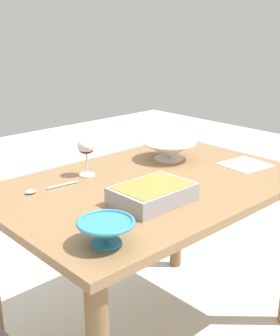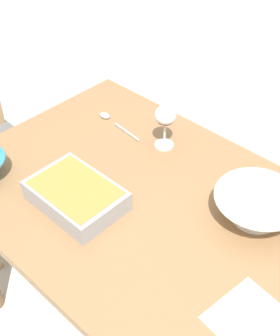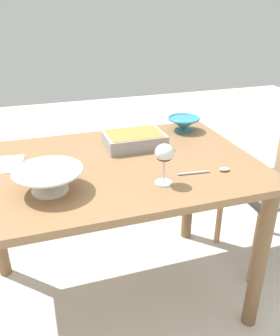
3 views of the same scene
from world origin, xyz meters
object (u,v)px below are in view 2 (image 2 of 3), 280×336
at_px(wine_glass, 165,118).
at_px(serving_spoon, 112,120).
at_px(casserole_dish, 76,194).
at_px(dining_table, 148,227).
at_px(napkin, 254,324).
at_px(mixing_bowl, 257,206).

relative_size(wine_glass, serving_spoon, 0.73).
xyz_separation_m(casserole_dish, serving_spoon, (0.23, -0.37, -0.03)).
bearing_deg(wine_glass, dining_table, 121.21).
bearing_deg(dining_table, serving_spoon, -28.88).
bearing_deg(napkin, serving_spoon, -22.08).
relative_size(dining_table, casserole_dish, 4.46).
bearing_deg(serving_spoon, napkin, 157.92).
distance_m(casserole_dish, napkin, 0.62).
xyz_separation_m(wine_glass, napkin, (-0.61, 0.37, -0.12)).
relative_size(dining_table, serving_spoon, 5.60).
height_order(dining_table, casserole_dish, casserole_dish).
distance_m(dining_table, mixing_bowl, 0.37).
height_order(mixing_bowl, serving_spoon, mixing_bowl).
bearing_deg(casserole_dish, wine_glass, -90.80).
xyz_separation_m(dining_table, serving_spoon, (0.38, -0.21, 0.13)).
relative_size(dining_table, mixing_bowl, 4.88).
bearing_deg(mixing_bowl, napkin, 122.79).
distance_m(dining_table, wine_glass, 0.37).
height_order(dining_table, serving_spoon, serving_spoon).
bearing_deg(serving_spoon, mixing_bowl, 175.78).
distance_m(casserole_dish, mixing_bowl, 0.54).
xyz_separation_m(wine_glass, casserole_dish, (0.01, 0.40, -0.08)).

